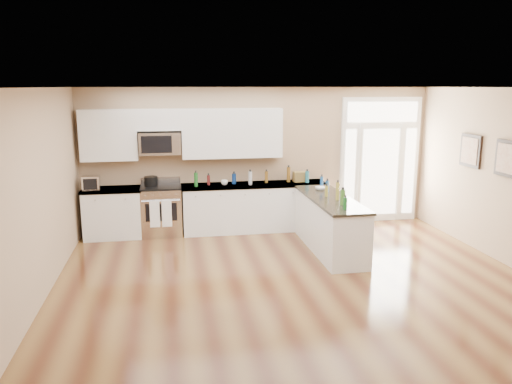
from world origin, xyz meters
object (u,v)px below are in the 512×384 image
stockpot (151,181)px  peninsula_cabinet (330,226)px  toaster_oven (91,183)px  kitchen_range (162,210)px

stockpot → peninsula_cabinet: bearing=-26.2°
toaster_oven → peninsula_cabinet: bearing=-19.5°
kitchen_range → toaster_oven: size_ratio=3.49×
peninsula_cabinet → stockpot: size_ratio=8.99×
peninsula_cabinet → kitchen_range: (-2.89, 1.45, 0.05)m
stockpot → kitchen_range: bearing=-20.4°
stockpot → toaster_oven: 1.08m
peninsula_cabinet → kitchen_range: kitchen_range is taller
stockpot → toaster_oven: bearing=-172.4°
stockpot → toaster_oven: toaster_oven is taller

